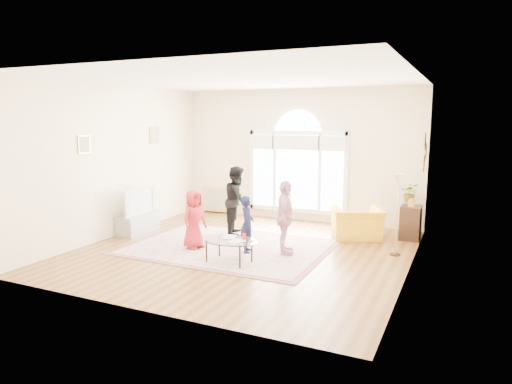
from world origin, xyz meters
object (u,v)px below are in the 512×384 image
at_px(tv_console, 138,223).
at_px(armchair, 357,223).
at_px(area_rug, 229,247).
at_px(television, 137,201).
at_px(coffee_table, 229,241).

xyz_separation_m(tv_console, armchair, (4.51, 1.52, 0.12)).
distance_m(area_rug, armchair, 2.76).
bearing_deg(area_rug, armchair, 39.15).
height_order(area_rug, television, television).
height_order(area_rug, coffee_table, coffee_table).
bearing_deg(armchair, tv_console, -3.70).
bearing_deg(tv_console, area_rug, -4.93).
xyz_separation_m(area_rug, television, (-2.38, 0.21, 0.70)).
height_order(area_rug, tv_console, tv_console).
height_order(area_rug, armchair, armchair).
distance_m(area_rug, tv_console, 2.40).
relative_size(area_rug, armchair, 3.55).
bearing_deg(television, armchair, 18.68).
relative_size(tv_console, coffee_table, 0.88).
bearing_deg(armchair, coffee_table, 34.84).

